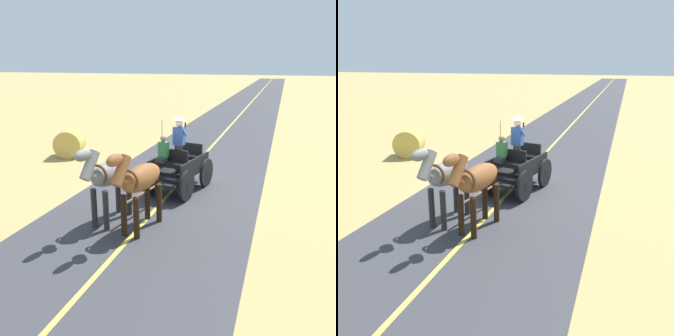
# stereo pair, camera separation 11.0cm
# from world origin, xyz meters

# --- Properties ---
(ground_plane) EXTENTS (200.00, 200.00, 0.00)m
(ground_plane) POSITION_xyz_m (0.00, 0.00, 0.00)
(ground_plane) COLOR tan
(road_surface) EXTENTS (5.70, 160.00, 0.01)m
(road_surface) POSITION_xyz_m (0.00, 0.00, 0.00)
(road_surface) COLOR #38383D
(road_surface) RESTS_ON ground
(road_centre_stripe) EXTENTS (0.12, 160.00, 0.00)m
(road_centre_stripe) POSITION_xyz_m (0.00, 0.00, 0.01)
(road_centre_stripe) COLOR #DBCC4C
(road_centre_stripe) RESTS_ON road_surface
(horse_drawn_carriage) EXTENTS (1.84, 4.51, 2.50)m
(horse_drawn_carriage) POSITION_xyz_m (-0.17, 0.41, 0.82)
(horse_drawn_carriage) COLOR black
(horse_drawn_carriage) RESTS_ON ground
(horse_near_side) EXTENTS (0.84, 2.15, 2.21)m
(horse_near_side) POSITION_xyz_m (-0.07, 3.47, 1.32)
(horse_near_side) COLOR brown
(horse_near_side) RESTS_ON ground
(horse_off_side) EXTENTS (0.78, 2.15, 2.21)m
(horse_off_side) POSITION_xyz_m (0.85, 3.30, 1.32)
(horse_off_side) COLOR gray
(horse_off_side) RESTS_ON ground
(hay_bale) EXTENTS (1.48, 1.41, 1.20)m
(hay_bale) POSITION_xyz_m (5.70, -2.39, 0.60)
(hay_bale) COLOR gold
(hay_bale) RESTS_ON ground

